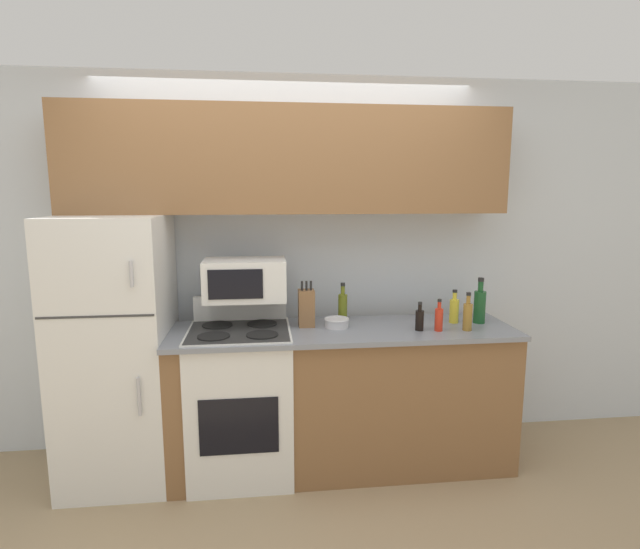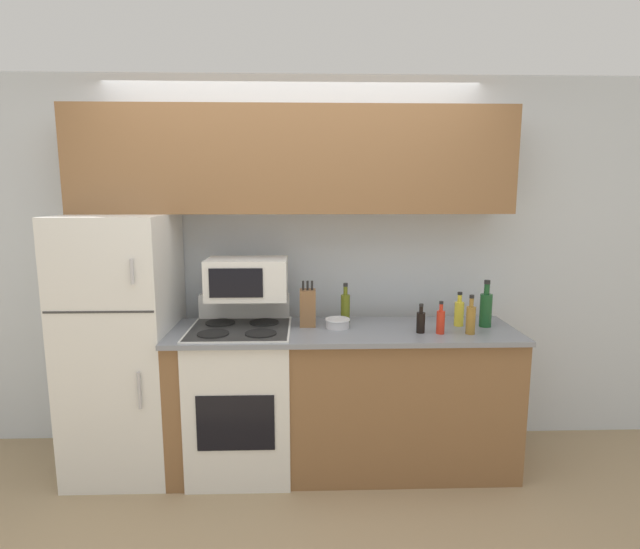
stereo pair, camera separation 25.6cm
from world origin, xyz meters
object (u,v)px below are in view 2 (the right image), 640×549
object	(u,v)px
bottle_wine_green	(486,308)
bottle_soy_sauce	(421,321)
stove	(242,397)
knife_block	(308,308)
microwave	(247,279)
bottle_cooking_spray	(459,313)
bottle_hot_sauce	(441,321)
bottle_vinegar	(471,319)
bowl	(338,323)
bottle_olive_oil	(345,307)
refrigerator	(124,344)

from	to	relation	value
bottle_wine_green	bottle_soy_sauce	distance (m)	0.47
stove	knife_block	distance (m)	0.71
microwave	bottle_wine_green	xyz separation A→B (m)	(1.52, -0.09, -0.19)
bottle_cooking_spray	bottle_soy_sauce	xyz separation A→B (m)	(-0.28, -0.15, -0.02)
bottle_hot_sauce	bottle_vinegar	bearing A→B (deg)	-3.61
bottle_hot_sauce	bottle_wine_green	xyz separation A→B (m)	(0.33, 0.15, 0.04)
bottle_soy_sauce	bottle_vinegar	distance (m)	0.30
stove	bottle_vinegar	bearing A→B (deg)	-5.38
knife_block	bowl	distance (m)	0.21
bowl	bottle_olive_oil	distance (m)	0.17
bottle_hot_sauce	bottle_olive_oil	world-z (taller)	bottle_olive_oil
knife_block	bottle_vinegar	world-z (taller)	knife_block
bottle_cooking_spray	microwave	bearing A→B (deg)	177.23
refrigerator	knife_block	distance (m)	1.19
bowl	bottle_cooking_spray	bearing A→B (deg)	1.84
bottle_soy_sauce	bottle_olive_oil	distance (m)	0.52
bottle_vinegar	bowl	bearing A→B (deg)	168.46
stove	bottle_olive_oil	distance (m)	0.88
stove	bottle_cooking_spray	distance (m)	1.49
bottle_wine_green	bottle_olive_oil	size ratio (longest dim) A/B	1.15
bottle_vinegar	knife_block	bearing A→B (deg)	167.63
microwave	bottle_olive_oil	bearing A→B (deg)	4.54
bottle_hot_sauce	bottle_cooking_spray	world-z (taller)	bottle_cooking_spray
refrigerator	knife_block	size ratio (longest dim) A/B	5.57
bowl	bottle_hot_sauce	distance (m)	0.63
bottle_soy_sauce	bottle_wine_green	bearing A→B (deg)	16.28
bowl	microwave	bearing A→B (deg)	171.02
refrigerator	knife_block	world-z (taller)	refrigerator
knife_block	bottle_wine_green	size ratio (longest dim) A/B	0.98
bowl	bottle_cooking_spray	world-z (taller)	bottle_cooking_spray
stove	bowl	bearing A→B (deg)	2.77
bottle_soy_sauce	bottle_olive_oil	xyz separation A→B (m)	(-0.44, 0.27, 0.03)
bottle_cooking_spray	bottle_vinegar	xyz separation A→B (m)	(0.01, -0.19, 0.01)
refrigerator	microwave	xyz separation A→B (m)	(0.79, 0.04, 0.41)
bottle_wine_green	bottle_vinegar	distance (m)	0.22
bottle_olive_oil	stove	bearing A→B (deg)	-165.77
microwave	knife_block	size ratio (longest dim) A/B	1.72
refrigerator	bottle_hot_sauce	size ratio (longest dim) A/B	8.21
microwave	bottle_hot_sauce	xyz separation A→B (m)	(1.19, -0.24, -0.22)
microwave	bowl	world-z (taller)	microwave
bowl	bottle_cooking_spray	distance (m)	0.78
bottle_soy_sauce	stove	bearing A→B (deg)	174.95
microwave	bottle_wine_green	world-z (taller)	microwave
bowl	bottle_soy_sauce	size ratio (longest dim) A/B	0.89
bottle_wine_green	bottle_cooking_spray	size ratio (longest dim) A/B	1.36
bottle_wine_green	knife_block	bearing A→B (deg)	177.42
bottle_olive_oil	bottle_cooking_spray	bearing A→B (deg)	-9.13
refrigerator	bowl	size ratio (longest dim) A/B	10.26
bowl	bottle_vinegar	xyz separation A→B (m)	(0.79, -0.16, 0.06)
refrigerator	bottle_vinegar	size ratio (longest dim) A/B	6.84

